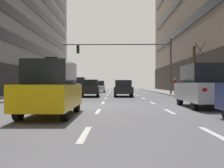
% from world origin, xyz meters
% --- Properties ---
extents(ground_plane, '(120.00, 120.00, 0.00)m').
position_xyz_m(ground_plane, '(0.00, 0.00, 0.00)').
color(ground_plane, slate).
extents(lane_stripe_l1_s3, '(0.16, 2.00, 0.01)m').
position_xyz_m(lane_stripe_l1_s3, '(-3.15, -3.00, 0.00)').
color(lane_stripe_l1_s3, silver).
rests_on(lane_stripe_l1_s3, ground).
extents(lane_stripe_l1_s4, '(0.16, 2.00, 0.01)m').
position_xyz_m(lane_stripe_l1_s4, '(-3.15, 2.00, 0.00)').
color(lane_stripe_l1_s4, silver).
rests_on(lane_stripe_l1_s4, ground).
extents(lane_stripe_l1_s5, '(0.16, 2.00, 0.01)m').
position_xyz_m(lane_stripe_l1_s5, '(-3.15, 7.00, 0.00)').
color(lane_stripe_l1_s5, silver).
rests_on(lane_stripe_l1_s5, ground).
extents(lane_stripe_l1_s6, '(0.16, 2.00, 0.01)m').
position_xyz_m(lane_stripe_l1_s6, '(-3.15, 12.00, 0.00)').
color(lane_stripe_l1_s6, silver).
rests_on(lane_stripe_l1_s6, ground).
extents(lane_stripe_l1_s7, '(0.16, 2.00, 0.01)m').
position_xyz_m(lane_stripe_l1_s7, '(-3.15, 17.00, 0.00)').
color(lane_stripe_l1_s7, silver).
rests_on(lane_stripe_l1_s7, ground).
extents(lane_stripe_l1_s8, '(0.16, 2.00, 0.01)m').
position_xyz_m(lane_stripe_l1_s8, '(-3.15, 22.00, 0.00)').
color(lane_stripe_l1_s8, silver).
rests_on(lane_stripe_l1_s8, ground).
extents(lane_stripe_l1_s9, '(0.16, 2.00, 0.01)m').
position_xyz_m(lane_stripe_l1_s9, '(-3.15, 27.00, 0.00)').
color(lane_stripe_l1_s9, silver).
rests_on(lane_stripe_l1_s9, ground).
extents(lane_stripe_l1_s10, '(0.16, 2.00, 0.01)m').
position_xyz_m(lane_stripe_l1_s10, '(-3.15, 32.00, 0.00)').
color(lane_stripe_l1_s10, silver).
rests_on(lane_stripe_l1_s10, ground).
extents(lane_stripe_l2_s2, '(0.16, 2.00, 0.01)m').
position_xyz_m(lane_stripe_l2_s2, '(0.00, -8.00, 0.00)').
color(lane_stripe_l2_s2, silver).
rests_on(lane_stripe_l2_s2, ground).
extents(lane_stripe_l2_s3, '(0.16, 2.00, 0.01)m').
position_xyz_m(lane_stripe_l2_s3, '(0.00, -3.00, 0.00)').
color(lane_stripe_l2_s3, silver).
rests_on(lane_stripe_l2_s3, ground).
extents(lane_stripe_l2_s4, '(0.16, 2.00, 0.01)m').
position_xyz_m(lane_stripe_l2_s4, '(0.00, 2.00, 0.00)').
color(lane_stripe_l2_s4, silver).
rests_on(lane_stripe_l2_s4, ground).
extents(lane_stripe_l2_s5, '(0.16, 2.00, 0.01)m').
position_xyz_m(lane_stripe_l2_s5, '(0.00, 7.00, 0.00)').
color(lane_stripe_l2_s5, silver).
rests_on(lane_stripe_l2_s5, ground).
extents(lane_stripe_l2_s6, '(0.16, 2.00, 0.01)m').
position_xyz_m(lane_stripe_l2_s6, '(0.00, 12.00, 0.00)').
color(lane_stripe_l2_s6, silver).
rests_on(lane_stripe_l2_s6, ground).
extents(lane_stripe_l2_s7, '(0.16, 2.00, 0.01)m').
position_xyz_m(lane_stripe_l2_s7, '(0.00, 17.00, 0.00)').
color(lane_stripe_l2_s7, silver).
rests_on(lane_stripe_l2_s7, ground).
extents(lane_stripe_l2_s8, '(0.16, 2.00, 0.01)m').
position_xyz_m(lane_stripe_l2_s8, '(0.00, 22.00, 0.00)').
color(lane_stripe_l2_s8, silver).
rests_on(lane_stripe_l2_s8, ground).
extents(lane_stripe_l2_s9, '(0.16, 2.00, 0.01)m').
position_xyz_m(lane_stripe_l2_s9, '(0.00, 27.00, 0.00)').
color(lane_stripe_l2_s9, silver).
rests_on(lane_stripe_l2_s9, ground).
extents(lane_stripe_l2_s10, '(0.16, 2.00, 0.01)m').
position_xyz_m(lane_stripe_l2_s10, '(0.00, 32.00, 0.00)').
color(lane_stripe_l2_s10, silver).
rests_on(lane_stripe_l2_s10, ground).
extents(lane_stripe_l3_s2, '(0.16, 2.00, 0.01)m').
position_xyz_m(lane_stripe_l3_s2, '(3.15, -8.00, 0.00)').
color(lane_stripe_l3_s2, silver).
rests_on(lane_stripe_l3_s2, ground).
extents(lane_stripe_l3_s3, '(0.16, 2.00, 0.01)m').
position_xyz_m(lane_stripe_l3_s3, '(3.15, -3.00, 0.00)').
color(lane_stripe_l3_s3, silver).
rests_on(lane_stripe_l3_s3, ground).
extents(lane_stripe_l3_s4, '(0.16, 2.00, 0.01)m').
position_xyz_m(lane_stripe_l3_s4, '(3.15, 2.00, 0.00)').
color(lane_stripe_l3_s4, silver).
rests_on(lane_stripe_l3_s4, ground).
extents(lane_stripe_l3_s5, '(0.16, 2.00, 0.01)m').
position_xyz_m(lane_stripe_l3_s5, '(3.15, 7.00, 0.00)').
color(lane_stripe_l3_s5, silver).
rests_on(lane_stripe_l3_s5, ground).
extents(lane_stripe_l3_s6, '(0.16, 2.00, 0.01)m').
position_xyz_m(lane_stripe_l3_s6, '(3.15, 12.00, 0.00)').
color(lane_stripe_l3_s6, silver).
rests_on(lane_stripe_l3_s6, ground).
extents(lane_stripe_l3_s7, '(0.16, 2.00, 0.01)m').
position_xyz_m(lane_stripe_l3_s7, '(3.15, 17.00, 0.00)').
color(lane_stripe_l3_s7, silver).
rests_on(lane_stripe_l3_s7, ground).
extents(lane_stripe_l3_s8, '(0.16, 2.00, 0.01)m').
position_xyz_m(lane_stripe_l3_s8, '(3.15, 22.00, 0.00)').
color(lane_stripe_l3_s8, silver).
rests_on(lane_stripe_l3_s8, ground).
extents(lane_stripe_l3_s9, '(0.16, 2.00, 0.01)m').
position_xyz_m(lane_stripe_l3_s9, '(3.15, 27.00, 0.00)').
color(lane_stripe_l3_s9, silver).
rests_on(lane_stripe_l3_s9, ground).
extents(lane_stripe_l3_s10, '(0.16, 2.00, 0.01)m').
position_xyz_m(lane_stripe_l3_s10, '(3.15, 32.00, 0.00)').
color(lane_stripe_l3_s10, silver).
rests_on(lane_stripe_l3_s10, ground).
extents(car_driving_0, '(1.97, 4.34, 1.60)m').
position_xyz_m(car_driving_0, '(-1.62, 9.69, 0.79)').
color(car_driving_0, black).
rests_on(car_driving_0, ground).
extents(car_driving_1, '(2.00, 4.44, 1.64)m').
position_xyz_m(car_driving_1, '(-1.55, 22.46, 0.81)').
color(car_driving_1, black).
rests_on(car_driving_1, ground).
extents(taxi_driving_2, '(1.82, 4.28, 2.24)m').
position_xyz_m(taxi_driving_2, '(-1.68, -4.54, 1.03)').
color(taxi_driving_2, black).
rests_on(taxi_driving_2, ground).
extents(car_driving_3, '(2.05, 4.60, 2.20)m').
position_xyz_m(car_driving_3, '(-4.66, 24.97, 1.09)').
color(car_driving_3, black).
rests_on(car_driving_3, ground).
extents(car_driving_4, '(1.81, 4.19, 1.56)m').
position_xyz_m(car_driving_4, '(1.57, 9.94, 0.77)').
color(car_driving_4, black).
rests_on(car_driving_4, ground).
extents(taxi_driving_5, '(1.88, 4.28, 1.76)m').
position_xyz_m(taxi_driving_5, '(-4.84, 15.37, 0.79)').
color(taxi_driving_5, black).
rests_on(taxi_driving_5, ground).
extents(car_parked_1, '(1.98, 4.56, 2.19)m').
position_xyz_m(car_parked_1, '(5.25, -1.15, 1.09)').
color(car_parked_1, black).
rests_on(car_parked_1, ground).
extents(traffic_signal_0, '(11.67, 0.35, 5.87)m').
position_xyz_m(traffic_signal_0, '(2.81, 12.60, 4.27)').
color(traffic_signal_0, '#4C4C51').
rests_on(traffic_signal_0, sidewalk_right).
extents(street_tree_1, '(1.51, 1.55, 4.56)m').
position_xyz_m(street_tree_1, '(7.60, 7.64, 2.40)').
color(street_tree_1, '#4C3823').
rests_on(street_tree_1, sidewalk_right).
extents(pedestrian_0, '(0.22, 0.53, 1.51)m').
position_xyz_m(pedestrian_0, '(8.94, 10.46, 1.00)').
color(pedestrian_0, brown).
rests_on(pedestrian_0, sidewalk_right).
extents(pedestrian_1, '(0.34, 0.47, 1.73)m').
position_xyz_m(pedestrian_1, '(7.72, 15.01, 1.15)').
color(pedestrian_1, brown).
rests_on(pedestrian_1, sidewalk_right).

